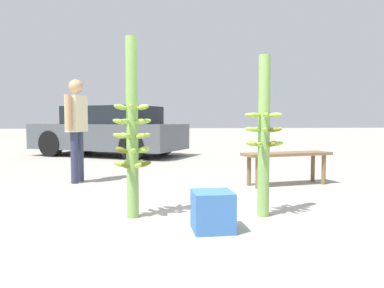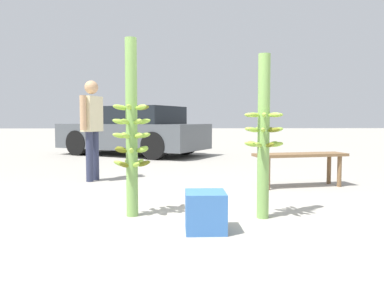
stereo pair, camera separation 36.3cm
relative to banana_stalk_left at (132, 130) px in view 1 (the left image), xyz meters
The scene contains 7 objects.
ground_plane 1.06m from the banana_stalk_left, 20.77° to the right, with size 80.00×80.00×0.00m, color #9E998E.
banana_stalk_left is the anchor object (origin of this frame).
banana_stalk_center 1.27m from the banana_stalk_left, ahead, with size 0.38×0.38×1.56m.
vendor_person 2.35m from the banana_stalk_left, 111.72° to the left, with size 0.29×0.57×1.55m.
market_bench 2.70m from the banana_stalk_left, 35.10° to the left, with size 1.36×0.59×0.47m.
parked_car 6.54m from the banana_stalk_left, 96.39° to the left, with size 4.28×3.47×1.30m.
produce_crate 1.10m from the banana_stalk_left, 38.35° to the right, with size 0.34×0.34×0.34m.
Camera 1 is at (-0.53, -3.39, 0.94)m, focal length 35.00 mm.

